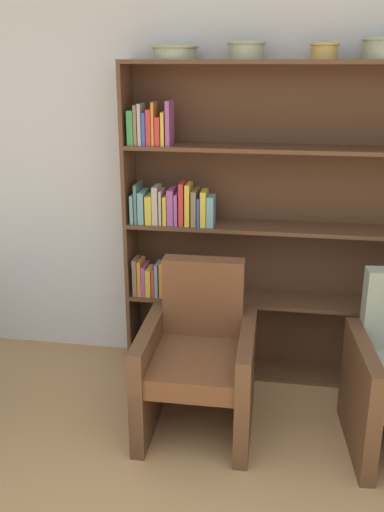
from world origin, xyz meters
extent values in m
cube|color=silver|center=(0.00, 2.60, 1.38)|extent=(12.00, 0.06, 2.75)
cube|color=brown|center=(-0.67, 2.41, 1.03)|extent=(0.02, 0.30, 2.07)
cube|color=brown|center=(0.49, 2.41, 2.06)|extent=(2.29, 0.30, 0.03)
cube|color=brown|center=(0.49, 2.41, 0.01)|extent=(2.29, 0.30, 0.03)
cube|color=#492F1E|center=(0.49, 2.55, 1.03)|extent=(2.29, 0.01, 2.07)
cube|color=orange|center=(-0.62, 2.35, 0.12)|extent=(0.03, 0.14, 0.18)
cube|color=#B2A899|center=(-0.58, 2.34, 0.14)|extent=(0.04, 0.12, 0.24)
cube|color=#334CB2|center=(-0.53, 2.34, 0.13)|extent=(0.03, 0.13, 0.22)
cube|color=#669EB2|center=(-0.50, 2.36, 0.14)|extent=(0.03, 0.16, 0.22)
cube|color=#B2A899|center=(-0.46, 2.37, 0.11)|extent=(0.03, 0.17, 0.17)
cube|color=#B2A899|center=(-0.43, 2.37, 0.15)|extent=(0.03, 0.18, 0.24)
cube|color=gold|center=(-0.39, 2.34, 0.14)|extent=(0.03, 0.12, 0.23)
cube|color=black|center=(-0.35, 2.38, 0.11)|extent=(0.02, 0.20, 0.16)
cube|color=white|center=(-0.31, 2.36, 0.16)|extent=(0.04, 0.17, 0.26)
cube|color=brown|center=(0.49, 2.41, 0.54)|extent=(2.29, 0.30, 0.02)
cube|color=#7F6B4C|center=(-0.62, 2.35, 0.68)|extent=(0.03, 0.13, 0.26)
cube|color=orange|center=(-0.59, 2.35, 0.68)|extent=(0.03, 0.15, 0.24)
cube|color=#994C99|center=(-0.56, 2.37, 0.66)|extent=(0.03, 0.17, 0.21)
cube|color=gold|center=(-0.53, 2.35, 0.65)|extent=(0.03, 0.14, 0.19)
cube|color=red|center=(-0.49, 2.36, 0.65)|extent=(0.02, 0.17, 0.20)
cube|color=#669EB2|center=(-0.47, 2.35, 0.67)|extent=(0.02, 0.14, 0.23)
cube|color=orange|center=(-0.44, 2.37, 0.68)|extent=(0.03, 0.18, 0.24)
cube|color=white|center=(-0.40, 2.37, 0.64)|extent=(0.03, 0.19, 0.17)
cube|color=#4C756B|center=(-0.36, 2.34, 0.66)|extent=(0.02, 0.13, 0.20)
cube|color=gold|center=(-0.34, 2.34, 0.67)|extent=(0.03, 0.13, 0.23)
cube|color=white|center=(-0.30, 2.35, 0.68)|extent=(0.03, 0.13, 0.25)
cube|color=brown|center=(0.49, 2.41, 1.05)|extent=(2.29, 0.30, 0.02)
cube|color=#669EB2|center=(-0.62, 2.35, 1.15)|extent=(0.02, 0.15, 0.19)
cube|color=#4C756B|center=(-0.60, 2.37, 1.19)|extent=(0.02, 0.19, 0.26)
cube|color=#669EB2|center=(-0.56, 2.37, 1.16)|extent=(0.04, 0.18, 0.21)
cube|color=gold|center=(-0.51, 2.36, 1.15)|extent=(0.04, 0.16, 0.19)
cube|color=#B2A899|center=(-0.47, 2.35, 1.18)|extent=(0.04, 0.14, 0.25)
cube|color=#B2A899|center=(-0.43, 2.35, 1.17)|extent=(0.02, 0.15, 0.22)
cube|color=gold|center=(-0.41, 2.36, 1.15)|extent=(0.02, 0.16, 0.19)
cube|color=#994C99|center=(-0.37, 2.35, 1.17)|extent=(0.04, 0.15, 0.23)
cube|color=#994C99|center=(-0.33, 2.35, 1.16)|extent=(0.02, 0.15, 0.20)
cube|color=red|center=(-0.30, 2.35, 1.20)|extent=(0.03, 0.15, 0.27)
cube|color=gold|center=(-0.26, 2.35, 1.19)|extent=(0.03, 0.15, 0.27)
cube|color=#7F6B4C|center=(-0.22, 2.37, 1.17)|extent=(0.03, 0.18, 0.23)
cube|color=#334CB2|center=(-0.19, 2.34, 1.15)|extent=(0.02, 0.12, 0.18)
cube|color=gold|center=(-0.16, 2.35, 1.17)|extent=(0.04, 0.14, 0.23)
cube|color=#669EB2|center=(-0.11, 2.34, 1.16)|extent=(0.04, 0.13, 0.20)
cube|color=brown|center=(0.49, 2.41, 1.55)|extent=(2.29, 0.30, 0.02)
cube|color=#388C47|center=(-0.61, 2.35, 1.67)|extent=(0.04, 0.14, 0.21)
cube|color=#7F6B4C|center=(-0.58, 2.35, 1.69)|extent=(0.02, 0.14, 0.24)
cube|color=#B2A899|center=(-0.55, 2.35, 1.69)|extent=(0.02, 0.15, 0.25)
cube|color=#334CB2|center=(-0.53, 2.36, 1.66)|extent=(0.02, 0.16, 0.20)
cube|color=red|center=(-0.50, 2.37, 1.67)|extent=(0.03, 0.18, 0.22)
cube|color=orange|center=(-0.47, 2.34, 1.69)|extent=(0.02, 0.12, 0.26)
cube|color=red|center=(-0.44, 2.34, 1.65)|extent=(0.03, 0.12, 0.17)
cube|color=gold|center=(-0.41, 2.37, 1.67)|extent=(0.02, 0.18, 0.20)
cube|color=#994C99|center=(-0.38, 2.36, 1.70)|extent=(0.03, 0.17, 0.27)
cylinder|color=gray|center=(-0.35, 2.41, 2.11)|extent=(0.26, 0.26, 0.08)
torus|color=gray|center=(-0.35, 2.41, 2.14)|extent=(0.28, 0.28, 0.02)
cylinder|color=gray|center=(0.08, 2.41, 2.12)|extent=(0.21, 0.21, 0.10)
torus|color=gray|center=(0.08, 2.41, 2.16)|extent=(0.23, 0.23, 0.02)
cylinder|color=tan|center=(0.52, 2.41, 2.11)|extent=(0.15, 0.15, 0.09)
torus|color=tan|center=(0.52, 2.41, 2.15)|extent=(0.17, 0.17, 0.02)
cube|color=brown|center=(0.19, 1.38, 0.20)|extent=(0.07, 0.07, 0.40)
cube|color=brown|center=(-0.38, 1.37, 0.20)|extent=(0.07, 0.07, 0.40)
cube|color=brown|center=(0.18, 1.99, 0.20)|extent=(0.07, 0.07, 0.40)
cube|color=brown|center=(-0.39, 1.98, 0.20)|extent=(0.07, 0.07, 0.40)
cube|color=brown|center=(-0.10, 1.68, 0.43)|extent=(0.49, 0.65, 0.12)
cube|color=brown|center=(-0.10, 1.96, 0.71)|extent=(0.48, 0.13, 0.51)
cube|color=brown|center=(0.18, 1.69, 0.32)|extent=(0.09, 0.68, 0.64)
cube|color=brown|center=(-0.38, 1.68, 0.32)|extent=(0.09, 0.68, 0.64)
cube|color=brown|center=(0.83, 1.35, 0.20)|extent=(0.08, 0.08, 0.40)
cube|color=brown|center=(0.77, 1.96, 0.20)|extent=(0.08, 0.08, 0.40)
cube|color=brown|center=(0.80, 1.66, 0.32)|extent=(0.14, 0.68, 0.64)
camera|label=1|loc=(0.33, -1.15, 2.07)|focal=40.00mm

